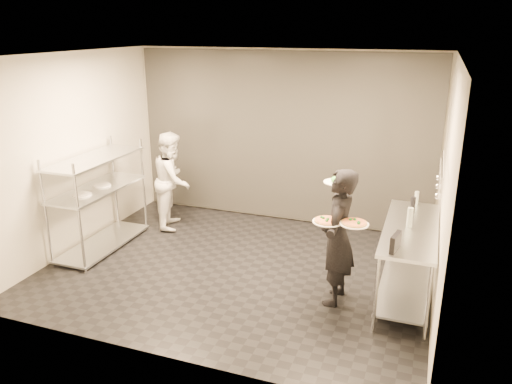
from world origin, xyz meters
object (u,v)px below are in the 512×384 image
(waiter, at_px, (338,238))
(pizza_plate_near, at_px, (327,221))
(pizza_plate_far, at_px, (354,223))
(salad_plate, at_px, (337,181))
(bottle_green, at_px, (410,218))
(bottle_dark, at_px, (413,205))
(pos_monitor, at_px, (396,242))
(bottle_clear, at_px, (416,198))
(chef, at_px, (172,180))
(prep_counter, at_px, (409,250))
(pass_rack, at_px, (99,198))

(waiter, bearing_deg, pizza_plate_near, -28.00)
(pizza_plate_far, bearing_deg, salad_plate, 121.76)
(bottle_green, relative_size, bottle_dark, 1.15)
(pizza_plate_near, distance_m, salad_plate, 0.57)
(pos_monitor, height_order, bottle_clear, pos_monitor)
(salad_plate, xyz_separation_m, bottle_green, (0.86, 0.04, -0.36))
(pizza_plate_near, bearing_deg, bottle_green, 30.75)
(chef, distance_m, pizza_plate_near, 3.30)
(chef, bearing_deg, bottle_clear, -111.77)
(chef, bearing_deg, prep_counter, -123.62)
(bottle_green, bearing_deg, pizza_plate_near, -149.25)
(waiter, distance_m, pos_monitor, 0.78)
(pos_monitor, xyz_separation_m, bottle_clear, (0.13, 1.52, -0.00))
(waiter, distance_m, bottle_clear, 1.42)
(waiter, height_order, pizza_plate_near, waiter)
(prep_counter, xyz_separation_m, waiter, (-0.78, -0.36, 0.19))
(pizza_plate_far, xyz_separation_m, salad_plate, (-0.30, 0.49, 0.30))
(chef, relative_size, bottle_clear, 8.55)
(pizza_plate_near, height_order, pos_monitor, pizza_plate_near)
(pos_monitor, bearing_deg, bottle_clear, 96.29)
(prep_counter, relative_size, bottle_green, 7.54)
(pass_rack, bearing_deg, bottle_clear, 10.47)
(bottle_green, bearing_deg, pos_monitor, -97.78)
(chef, xyz_separation_m, pizza_plate_near, (2.85, -1.63, 0.30))
(pizza_plate_far, height_order, bottle_dark, pizza_plate_far)
(pizza_plate_far, distance_m, bottle_clear, 1.48)
(bottle_green, bearing_deg, salad_plate, -177.22)
(bottle_clear, xyz_separation_m, bottle_dark, (-0.03, -0.33, 0.01))
(pizza_plate_far, height_order, bottle_green, bottle_green)
(pass_rack, xyz_separation_m, bottle_green, (4.31, -0.02, 0.27))
(bottle_green, bearing_deg, pizza_plate_far, -136.03)
(pizza_plate_near, xyz_separation_m, salad_plate, (-0.00, 0.47, 0.33))
(pizza_plate_far, relative_size, bottle_clear, 1.75)
(pizza_plate_far, height_order, salad_plate, salad_plate)
(bottle_clear, bearing_deg, waiter, -124.33)
(waiter, xyz_separation_m, pizza_plate_near, (-0.10, -0.17, 0.26))
(salad_plate, relative_size, bottle_dark, 1.46)
(pos_monitor, bearing_deg, chef, 164.50)
(chef, bearing_deg, bottle_dark, -116.78)
(pass_rack, distance_m, bottle_green, 4.31)
(pass_rack, xyz_separation_m, chef, (0.60, 1.10, 0.01))
(salad_plate, xyz_separation_m, pos_monitor, (0.76, -0.66, -0.39))
(waiter, distance_m, bottle_dark, 1.15)
(salad_plate, height_order, bottle_green, salad_plate)
(chef, height_order, bottle_green, chef)
(prep_counter, relative_size, pos_monitor, 7.03)
(bottle_green, bearing_deg, prep_counter, 39.11)
(pizza_plate_far, distance_m, bottle_green, 0.77)
(prep_counter, distance_m, pizza_plate_near, 1.12)
(prep_counter, distance_m, waiter, 0.88)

